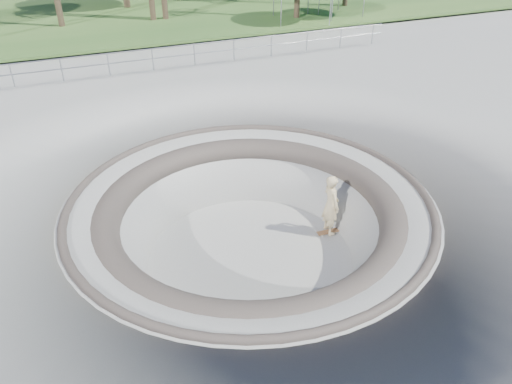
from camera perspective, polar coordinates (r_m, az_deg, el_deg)
ground at (r=13.92m, az=-0.71°, el=-1.06°), size 180.00×180.00×0.00m
skate_bowl at (r=14.99m, az=-0.67°, el=-6.96°), size 14.00×14.00×4.10m
distant_hills at (r=70.07m, az=-16.26°, el=18.45°), size 103.20×45.00×28.60m
safety_railing at (r=24.27m, az=-11.73°, el=14.64°), size 25.00×0.06×1.03m
skateboard at (r=16.01m, az=8.26°, el=-4.51°), size 0.76×0.25×0.08m
skater at (r=15.44m, az=8.55°, el=-1.46°), size 0.50×0.74×2.00m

